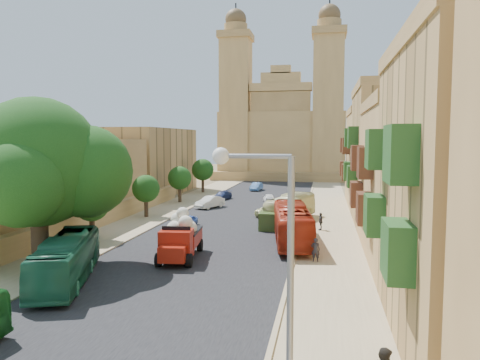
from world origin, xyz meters
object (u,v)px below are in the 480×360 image
(olive_pickup, at_px, (270,220))
(car_cream, at_px, (271,211))
(church, at_px, (283,134))
(car_white_b, at_px, (269,198))
(street_tree_d, at_px, (203,170))
(pedestrian_c, at_px, (321,221))
(bus_red_east, at_px, (292,224))
(car_dkblue, at_px, (222,196))
(street_tree_c, at_px, (180,178))
(streetlamp, at_px, (272,266))
(red_truck, at_px, (180,237))
(street_tree_a, at_px, (92,204))
(bus_cream_east, at_px, (291,208))
(car_blue_b, at_px, (256,187))
(ficus_tree, at_px, (39,167))
(car_white_a, at_px, (210,202))
(pedestrian_a, at_px, (316,250))
(bus_green_north, at_px, (66,260))
(street_tree_b, at_px, (146,189))
(car_blue_a, at_px, (188,221))

(olive_pickup, distance_m, car_cream, 6.86)
(church, xyz_separation_m, car_white_b, (1.74, -40.53, -8.94))
(street_tree_d, height_order, pedestrian_c, street_tree_d)
(church, height_order, pedestrian_c, church)
(bus_red_east, height_order, car_dkblue, bus_red_east)
(street_tree_c, relative_size, streetlamp, 0.59)
(red_truck, bearing_deg, street_tree_a, 153.81)
(church, height_order, car_dkblue, church)
(bus_cream_east, distance_m, car_white_b, 14.63)
(car_blue_b, bearing_deg, red_truck, -83.36)
(church, xyz_separation_m, ficus_tree, (-9.40, -74.61, -2.90))
(red_truck, relative_size, car_white_a, 1.44)
(ficus_tree, distance_m, car_cream, 26.79)
(car_blue_b, bearing_deg, car_white_a, -92.59)
(street_tree_c, bearing_deg, car_white_a, -40.28)
(street_tree_a, xyz_separation_m, car_cream, (13.30, 14.82, -2.48))
(church, xyz_separation_m, pedestrian_a, (8.49, -70.29, -8.68))
(pedestrian_a, bearing_deg, church, -81.53)
(car_white_b, bearing_deg, bus_cream_east, 93.26)
(bus_cream_east, height_order, car_dkblue, bus_cream_east)
(bus_green_north, bearing_deg, bus_red_east, 27.68)
(bus_red_east, bearing_deg, street_tree_c, -60.90)
(car_white_a, distance_m, car_dkblue, 8.00)
(street_tree_c, height_order, pedestrian_a, street_tree_c)
(bus_red_east, bearing_deg, bus_cream_east, -92.98)
(ficus_tree, distance_m, streetlamp, 23.48)
(street_tree_b, bearing_deg, street_tree_d, 90.00)
(car_cream, bearing_deg, car_white_a, -6.95)
(ficus_tree, xyz_separation_m, street_tree_d, (-0.60, 43.99, -3.06))
(streetlamp, bearing_deg, pedestrian_c, 88.18)
(street_tree_a, height_order, car_white_a, street_tree_a)
(car_blue_a, bearing_deg, ficus_tree, -105.86)
(street_tree_c, distance_m, car_white_b, 12.21)
(ficus_tree, relative_size, street_tree_b, 2.45)
(streetlamp, height_order, bus_green_north, streetlamp)
(street_tree_c, relative_size, car_blue_a, 1.52)
(bus_red_east, height_order, pedestrian_a, bus_red_east)
(car_dkblue, bearing_deg, street_tree_a, -86.22)
(church, bearing_deg, ficus_tree, -97.18)
(bus_green_north, relative_size, pedestrian_a, 5.90)
(bus_red_east, height_order, car_white_a, bus_red_east)
(bus_cream_east, xyz_separation_m, car_white_a, (-10.45, 7.55, -0.65))
(church, bearing_deg, car_blue_b, -94.16)
(car_cream, xyz_separation_m, pedestrian_a, (5.19, -18.49, 0.25))
(car_blue_a, height_order, car_dkblue, car_dkblue)
(street_tree_a, relative_size, street_tree_c, 0.95)
(ficus_tree, height_order, pedestrian_c, ficus_tree)
(car_dkblue, bearing_deg, street_tree_c, -130.45)
(street_tree_b, xyz_separation_m, car_white_a, (5.23, 7.56, -2.34))
(car_white_b, bearing_deg, car_blue_b, -87.41)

